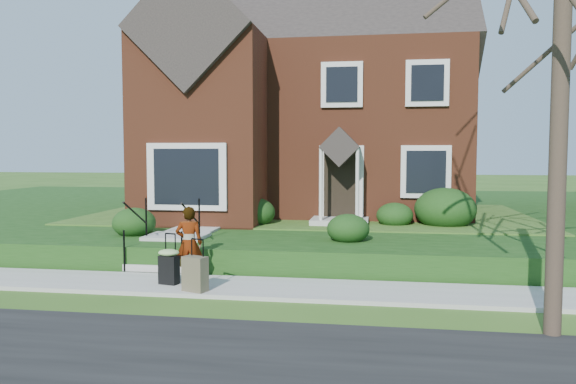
% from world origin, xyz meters
% --- Properties ---
extents(ground, '(120.00, 120.00, 0.00)m').
position_xyz_m(ground, '(0.00, 0.00, 0.00)').
color(ground, '#2D5119').
rests_on(ground, ground).
extents(sidewalk, '(60.00, 1.60, 0.08)m').
position_xyz_m(sidewalk, '(0.00, 0.00, 0.04)').
color(sidewalk, '#9E9B93').
rests_on(sidewalk, ground).
extents(terrace, '(44.00, 20.00, 0.60)m').
position_xyz_m(terrace, '(4.00, 10.90, 0.30)').
color(terrace, '#14380F').
rests_on(terrace, ground).
extents(walkway, '(1.20, 6.00, 0.06)m').
position_xyz_m(walkway, '(-2.50, 5.00, 0.63)').
color(walkway, '#9E9B93').
rests_on(walkway, terrace).
extents(main_house, '(10.40, 10.20, 9.40)m').
position_xyz_m(main_house, '(-0.21, 9.61, 5.26)').
color(main_house, brown).
rests_on(main_house, terrace).
extents(front_steps, '(1.40, 2.02, 1.50)m').
position_xyz_m(front_steps, '(-2.50, 1.84, 0.47)').
color(front_steps, '#9E9B93').
rests_on(front_steps, ground).
extents(foundation_shrubs, '(10.12, 4.46, 1.19)m').
position_xyz_m(foundation_shrubs, '(0.59, 4.99, 1.08)').
color(foundation_shrubs, black).
rests_on(foundation_shrubs, terrace).
extents(woman, '(0.60, 0.46, 1.49)m').
position_xyz_m(woman, '(-1.51, 0.32, 0.82)').
color(woman, '#999999').
rests_on(woman, sidewalk).
extents(suitcase_black, '(0.48, 0.43, 1.00)m').
position_xyz_m(suitcase_black, '(-1.77, -0.12, 0.47)').
color(suitcase_black, black).
rests_on(suitcase_black, sidewalk).
extents(suitcase_olive, '(0.51, 0.39, 0.97)m').
position_xyz_m(suitcase_olive, '(-1.09, -0.57, 0.41)').
color(suitcase_olive, brown).
rests_on(suitcase_olive, sidewalk).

